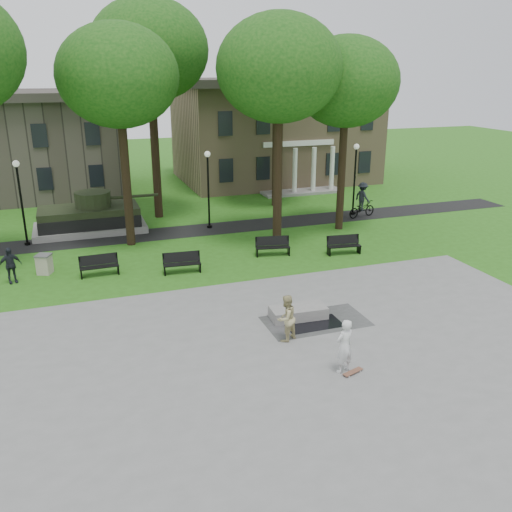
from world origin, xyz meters
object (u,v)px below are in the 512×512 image
(cyclist, at_px, (362,203))
(park_bench_0, at_px, (99,265))
(trash_bin, at_px, (44,264))
(concrete_block, at_px, (298,312))
(skateboarder, at_px, (344,346))
(friend_watching, at_px, (286,318))

(cyclist, height_order, park_bench_0, cyclist)
(cyclist, xyz_separation_m, trash_bin, (-19.67, -4.27, -0.47))
(concrete_block, relative_size, park_bench_0, 1.21)
(skateboarder, relative_size, cyclist, 0.79)
(friend_watching, height_order, trash_bin, friend_watching)
(friend_watching, relative_size, cyclist, 0.75)
(park_bench_0, bearing_deg, concrete_block, -48.49)
(concrete_block, bearing_deg, skateboarder, -93.23)
(skateboarder, xyz_separation_m, trash_bin, (-9.27, 12.74, -0.45))
(park_bench_0, bearing_deg, skateboarder, -61.51)
(concrete_block, xyz_separation_m, skateboarder, (-0.24, -4.18, 0.69))
(park_bench_0, bearing_deg, friend_watching, -58.81)
(concrete_block, xyz_separation_m, friend_watching, (-1.17, -1.57, 0.64))
(trash_bin, bearing_deg, cyclist, 12.26)
(friend_watching, distance_m, trash_bin, 13.13)
(concrete_block, height_order, skateboarder, skateboarder)
(concrete_block, relative_size, trash_bin, 2.29)
(skateboarder, relative_size, friend_watching, 1.05)
(skateboarder, relative_size, park_bench_0, 1.01)
(friend_watching, xyz_separation_m, cyclist, (11.33, 14.41, 0.06))
(skateboarder, bearing_deg, cyclist, -137.26)
(skateboarder, distance_m, friend_watching, 2.77)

